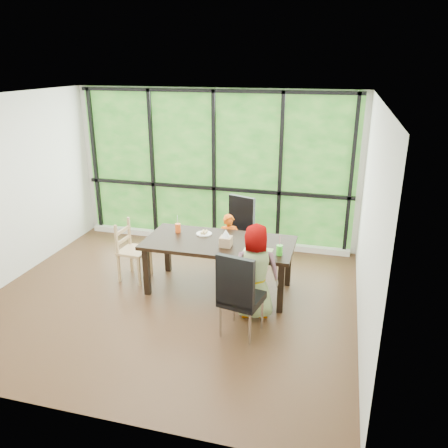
{
  "coord_description": "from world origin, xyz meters",
  "views": [
    {
      "loc": [
        2.13,
        -5.11,
        3.11
      ],
      "look_at": [
        0.67,
        0.34,
        1.05
      ],
      "focal_mm": 35.9,
      "sensor_mm": 36.0,
      "label": 1
    }
  ],
  "objects_px": {
    "chair_end_beech": "(134,251)",
    "green_cup": "(279,250)",
    "chair_window_leather": "(235,232)",
    "child_older": "(254,271)",
    "child_toddler": "(229,244)",
    "plate_near": "(253,251)",
    "orange_cup": "(178,228)",
    "tissue_box": "(226,242)",
    "chair_interior_leather": "(242,293)",
    "plate_far": "(204,234)",
    "dining_table": "(219,266)"
  },
  "relations": [
    {
      "from": "plate_far",
      "to": "tissue_box",
      "type": "distance_m",
      "value": 0.55
    },
    {
      "from": "child_toddler",
      "to": "green_cup",
      "type": "relative_size",
      "value": 7.1
    },
    {
      "from": "chair_end_beech",
      "to": "green_cup",
      "type": "relative_size",
      "value": 6.78
    },
    {
      "from": "plate_far",
      "to": "plate_near",
      "type": "height_order",
      "value": "plate_near"
    },
    {
      "from": "chair_window_leather",
      "to": "child_older",
      "type": "bearing_deg",
      "value": -49.19
    },
    {
      "from": "child_toddler",
      "to": "plate_near",
      "type": "relative_size",
      "value": 3.75
    },
    {
      "from": "plate_near",
      "to": "orange_cup",
      "type": "height_order",
      "value": "orange_cup"
    },
    {
      "from": "chair_interior_leather",
      "to": "child_toddler",
      "type": "distance_m",
      "value": 1.67
    },
    {
      "from": "green_cup",
      "to": "tissue_box",
      "type": "xyz_separation_m",
      "value": [
        -0.74,
        0.1,
        0.0
      ]
    },
    {
      "from": "chair_window_leather",
      "to": "plate_far",
      "type": "distance_m",
      "value": 0.83
    },
    {
      "from": "green_cup",
      "to": "tissue_box",
      "type": "bearing_deg",
      "value": 172.49
    },
    {
      "from": "chair_end_beech",
      "to": "plate_near",
      "type": "xyz_separation_m",
      "value": [
        1.85,
        -0.25,
        0.31
      ]
    },
    {
      "from": "child_older",
      "to": "chair_end_beech",
      "type": "bearing_deg",
      "value": -28.99
    },
    {
      "from": "dining_table",
      "to": "chair_window_leather",
      "type": "xyz_separation_m",
      "value": [
        0.0,
        0.95,
        0.17
      ]
    },
    {
      "from": "chair_interior_leather",
      "to": "plate_near",
      "type": "height_order",
      "value": "chair_interior_leather"
    },
    {
      "from": "plate_far",
      "to": "chair_end_beech",
      "type": "bearing_deg",
      "value": -169.65
    },
    {
      "from": "child_older",
      "to": "plate_near",
      "type": "bearing_deg",
      "value": -88.65
    },
    {
      "from": "orange_cup",
      "to": "green_cup",
      "type": "relative_size",
      "value": 0.98
    },
    {
      "from": "chair_end_beech",
      "to": "child_toddler",
      "type": "height_order",
      "value": "child_toddler"
    },
    {
      "from": "dining_table",
      "to": "tissue_box",
      "type": "relative_size",
      "value": 13.14
    },
    {
      "from": "plate_far",
      "to": "tissue_box",
      "type": "bearing_deg",
      "value": -40.17
    },
    {
      "from": "plate_far",
      "to": "tissue_box",
      "type": "xyz_separation_m",
      "value": [
        0.42,
        -0.35,
        0.06
      ]
    },
    {
      "from": "chair_interior_leather",
      "to": "orange_cup",
      "type": "bearing_deg",
      "value": -32.2
    },
    {
      "from": "chair_interior_leather",
      "to": "child_older",
      "type": "height_order",
      "value": "child_older"
    },
    {
      "from": "chair_window_leather",
      "to": "plate_near",
      "type": "xyz_separation_m",
      "value": [
        0.53,
        -1.18,
        0.22
      ]
    },
    {
      "from": "chair_window_leather",
      "to": "chair_end_beech",
      "type": "relative_size",
      "value": 1.2
    },
    {
      "from": "child_toddler",
      "to": "plate_far",
      "type": "xyz_separation_m",
      "value": [
        -0.28,
        -0.38,
        0.29
      ]
    },
    {
      "from": "green_cup",
      "to": "chair_end_beech",
      "type": "bearing_deg",
      "value": 173.2
    },
    {
      "from": "chair_interior_leather",
      "to": "plate_near",
      "type": "distance_m",
      "value": 0.79
    },
    {
      "from": "chair_end_beech",
      "to": "child_toddler",
      "type": "distance_m",
      "value": 1.44
    },
    {
      "from": "chair_window_leather",
      "to": "plate_near",
      "type": "bearing_deg",
      "value": -47.15
    },
    {
      "from": "chair_window_leather",
      "to": "child_toddler",
      "type": "relative_size",
      "value": 1.15
    },
    {
      "from": "dining_table",
      "to": "chair_end_beech",
      "type": "distance_m",
      "value": 1.32
    },
    {
      "from": "chair_end_beech",
      "to": "plate_near",
      "type": "distance_m",
      "value": 1.89
    },
    {
      "from": "dining_table",
      "to": "green_cup",
      "type": "xyz_separation_m",
      "value": [
        0.88,
        -0.25,
        0.44
      ]
    },
    {
      "from": "child_older",
      "to": "orange_cup",
      "type": "bearing_deg",
      "value": -42.35
    },
    {
      "from": "child_older",
      "to": "orange_cup",
      "type": "relative_size",
      "value": 9.53
    },
    {
      "from": "plate_near",
      "to": "green_cup",
      "type": "relative_size",
      "value": 1.89
    },
    {
      "from": "child_older",
      "to": "tissue_box",
      "type": "xyz_separation_m",
      "value": [
        -0.47,
        0.4,
        0.2
      ]
    },
    {
      "from": "child_older",
      "to": "chair_window_leather",
      "type": "bearing_deg",
      "value": -80.61
    },
    {
      "from": "chair_window_leather",
      "to": "child_older",
      "type": "height_order",
      "value": "child_older"
    },
    {
      "from": "chair_end_beech",
      "to": "tissue_box",
      "type": "height_order",
      "value": "chair_end_beech"
    },
    {
      "from": "plate_far",
      "to": "orange_cup",
      "type": "relative_size",
      "value": 1.74
    },
    {
      "from": "chair_end_beech",
      "to": "child_toddler",
      "type": "relative_size",
      "value": 0.95
    },
    {
      "from": "chair_interior_leather",
      "to": "chair_end_beech",
      "type": "bearing_deg",
      "value": -16.73
    },
    {
      "from": "chair_interior_leather",
      "to": "tissue_box",
      "type": "relative_size",
      "value": 6.84
    },
    {
      "from": "chair_window_leather",
      "to": "tissue_box",
      "type": "distance_m",
      "value": 1.14
    },
    {
      "from": "child_older",
      "to": "plate_near",
      "type": "relative_size",
      "value": 4.94
    },
    {
      "from": "dining_table",
      "to": "chair_end_beech",
      "type": "bearing_deg",
      "value": 179.31
    },
    {
      "from": "dining_table",
      "to": "plate_far",
      "type": "bearing_deg",
      "value": 143.82
    }
  ]
}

